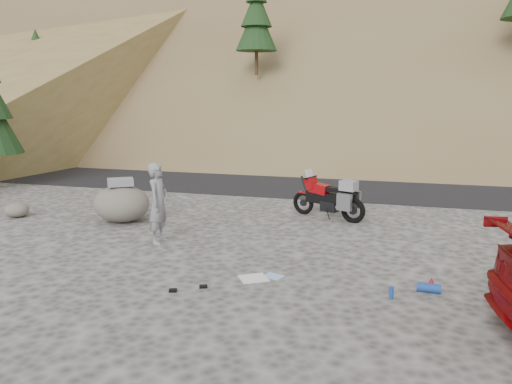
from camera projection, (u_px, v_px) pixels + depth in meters
ground at (260, 252)px, 10.51m from camera, size 140.00×140.00×0.00m
road at (322, 182)px, 19.01m from camera, size 120.00×7.00×0.05m
hillside at (374, 10)px, 47.00m from camera, size 120.00×73.00×46.72m
motorcycle at (331, 198)px, 13.22m from camera, size 2.07×1.09×1.30m
man at (160, 242)px, 11.20m from camera, size 0.47×0.68×1.81m
boulder at (122, 203)px, 12.94m from camera, size 1.83×1.71×1.14m
small_rock at (17, 210)px, 13.50m from camera, size 0.72×0.66×0.40m
gear_white_cloth at (253, 278)px, 8.99m from camera, size 0.63×0.62×0.02m
gear_blue_mat at (429, 288)px, 8.36m from camera, size 0.40×0.18×0.16m
gear_bottle at (391, 293)px, 8.08m from camera, size 0.08×0.08×0.20m
gear_funnel at (431, 282)px, 8.60m from camera, size 0.17×0.17×0.18m
gear_glove_a at (203, 286)px, 8.57m from camera, size 0.16×0.14×0.04m
gear_glove_b at (173, 290)px, 8.40m from camera, size 0.15×0.13×0.04m
gear_blue_cloth at (274, 276)px, 9.10m from camera, size 0.41×0.36×0.01m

